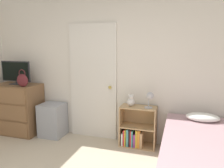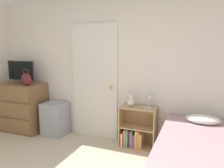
{
  "view_description": "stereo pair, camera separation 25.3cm",
  "coord_description": "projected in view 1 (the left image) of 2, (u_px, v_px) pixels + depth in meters",
  "views": [
    {
      "loc": [
        1.2,
        -1.32,
        1.64
      ],
      "look_at": [
        0.14,
        2.02,
        1.04
      ],
      "focal_mm": 35.0,
      "sensor_mm": 36.0,
      "label": 1
    },
    {
      "loc": [
        1.44,
        -1.23,
        1.64
      ],
      "look_at": [
        0.14,
        2.02,
        1.04
      ],
      "focal_mm": 35.0,
      "sensor_mm": 36.0,
      "label": 2
    }
  ],
  "objects": [
    {
      "name": "wall_back",
      "position": [
        109.0,
        68.0,
        3.82
      ],
      "size": [
        10.0,
        0.06,
        2.55
      ],
      "color": "silver",
      "rests_on": "ground_plane"
    },
    {
      "name": "door_closed",
      "position": [
        93.0,
        82.0,
        3.9
      ],
      "size": [
        0.88,
        0.09,
        2.04
      ],
      "color": "silver",
      "rests_on": "ground_plane"
    },
    {
      "name": "dresser",
      "position": [
        18.0,
        109.0,
        4.18
      ],
      "size": [
        0.86,
        0.52,
        0.95
      ],
      "color": "brown",
      "rests_on": "ground_plane"
    },
    {
      "name": "tv",
      "position": [
        16.0,
        72.0,
        4.08
      ],
      "size": [
        0.62,
        0.16,
        0.43
      ],
      "color": "#2D2D33",
      "rests_on": "dresser"
    },
    {
      "name": "handbag",
      "position": [
        22.0,
        80.0,
        3.83
      ],
      "size": [
        0.22,
        0.1,
        0.31
      ],
      "color": "#591E23",
      "rests_on": "dresser"
    },
    {
      "name": "storage_bin",
      "position": [
        53.0,
        120.0,
        4.05
      ],
      "size": [
        0.42,
        0.4,
        0.61
      ],
      "color": "#999EA8",
      "rests_on": "ground_plane"
    },
    {
      "name": "bookshelf",
      "position": [
        136.0,
        131.0,
        3.64
      ],
      "size": [
        0.59,
        0.3,
        0.68
      ],
      "color": "tan",
      "rests_on": "ground_plane"
    },
    {
      "name": "teddy_bear",
      "position": [
        131.0,
        101.0,
        3.58
      ],
      "size": [
        0.13,
        0.13,
        0.2
      ],
      "color": "silver",
      "rests_on": "bookshelf"
    },
    {
      "name": "desk_lamp",
      "position": [
        150.0,
        97.0,
        3.43
      ],
      "size": [
        0.15,
        0.14,
        0.26
      ],
      "color": "#B2B2B7",
      "rests_on": "bookshelf"
    },
    {
      "name": "bed",
      "position": [
        205.0,
        160.0,
        2.63
      ],
      "size": [
        1.04,
        1.83,
        0.69
      ],
      "color": "brown",
      "rests_on": "ground_plane"
    }
  ]
}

